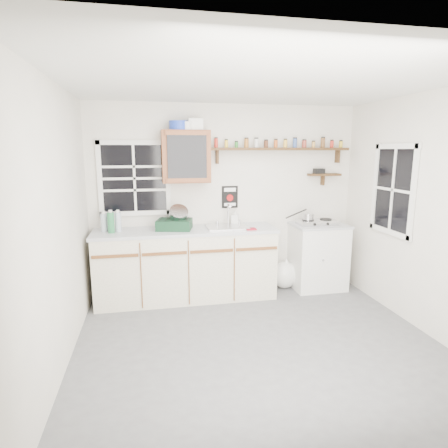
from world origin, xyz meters
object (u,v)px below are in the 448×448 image
at_px(upper_cabinet, 186,157).
at_px(dish_rack, 176,221).
at_px(right_cabinet, 318,256).
at_px(hotplate, 317,222).
at_px(main_cabinet, 186,264).
at_px(spice_shelf, 281,148).

distance_m(upper_cabinet, dish_rack, 0.83).
distance_m(right_cabinet, hotplate, 0.49).
bearing_deg(upper_cabinet, main_cabinet, -103.68).
distance_m(dish_rack, hotplate, 1.91).
relative_size(right_cabinet, dish_rack, 1.86).
height_order(main_cabinet, hotplate, hotplate).
xyz_separation_m(main_cabinet, upper_cabinet, (0.03, 0.14, 1.36)).
bearing_deg(right_cabinet, spice_shelf, 160.17).
relative_size(main_cabinet, dish_rack, 4.73).
relative_size(right_cabinet, hotplate, 1.73).
bearing_deg(spice_shelf, dish_rack, -172.17).
xyz_separation_m(right_cabinet, hotplate, (-0.05, -0.02, 0.49)).
height_order(right_cabinet, upper_cabinet, upper_cabinet).
height_order(upper_cabinet, hotplate, upper_cabinet).
height_order(dish_rack, hotplate, dish_rack).
height_order(spice_shelf, hotplate, spice_shelf).
distance_m(upper_cabinet, hotplate, 1.97).
distance_m(main_cabinet, dish_rack, 0.57).
bearing_deg(main_cabinet, dish_rack, 172.96).
xyz_separation_m(right_cabinet, spice_shelf, (-0.52, 0.19, 1.48)).
relative_size(right_cabinet, upper_cabinet, 1.40).
bearing_deg(spice_shelf, upper_cabinet, -176.91).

